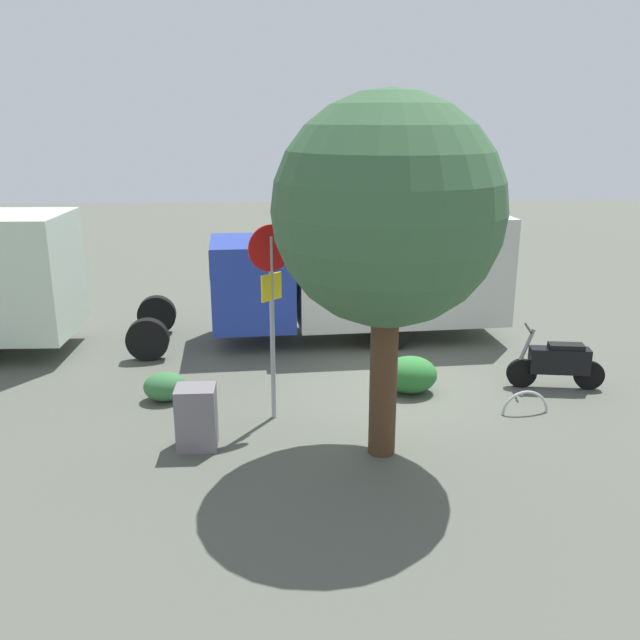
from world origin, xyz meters
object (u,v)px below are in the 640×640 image
at_px(utility_cabinet, 197,417).
at_px(bike_rack_hoop, 525,413).
at_px(motorcycle, 558,362).
at_px(box_truck_near, 358,271).
at_px(stop_sign, 272,292).
at_px(street_tree, 388,213).

relative_size(utility_cabinet, bike_rack_hoop, 1.18).
relative_size(motorcycle, bike_rack_hoop, 2.12).
bearing_deg(motorcycle, box_truck_near, -35.30).
distance_m(motorcycle, stop_sign, 5.72).
distance_m(motorcycle, utility_cabinet, 6.85).
distance_m(utility_cabinet, bike_rack_hoop, 5.66).
xyz_separation_m(street_tree, utility_cabinet, (2.84, -0.35, -3.18)).
bearing_deg(utility_cabinet, box_truck_near, -120.23).
relative_size(stop_sign, street_tree, 0.62).
relative_size(box_truck_near, stop_sign, 2.57).
distance_m(box_truck_near, motorcycle, 4.91).
xyz_separation_m(stop_sign, street_tree, (-1.66, 1.36, 1.46)).
bearing_deg(utility_cabinet, motorcycle, -162.97).
xyz_separation_m(box_truck_near, stop_sign, (1.93, 4.34, 0.63)).
xyz_separation_m(box_truck_near, motorcycle, (-3.43, 3.35, -1.07)).
height_order(stop_sign, utility_cabinet, stop_sign).
bearing_deg(box_truck_near, bike_rack_hoop, 115.07).
distance_m(street_tree, utility_cabinet, 4.28).
bearing_deg(bike_rack_hoop, utility_cabinet, 9.32).
bearing_deg(utility_cabinet, stop_sign, -139.45).
xyz_separation_m(street_tree, bike_rack_hoop, (-2.71, -1.26, -3.68)).
height_order(street_tree, utility_cabinet, street_tree).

